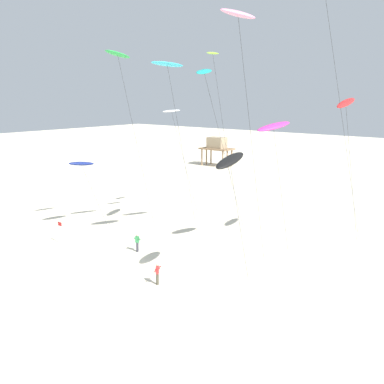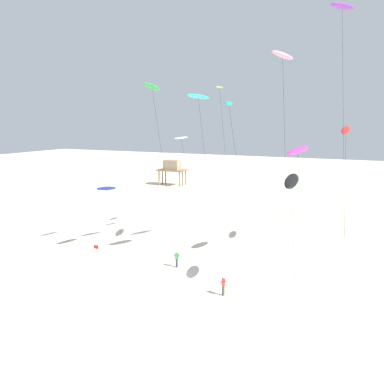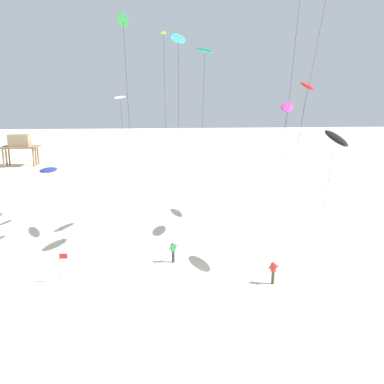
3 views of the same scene
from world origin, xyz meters
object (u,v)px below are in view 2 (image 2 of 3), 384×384
Objects in this scene: kite_black at (292,181)px; marker_flag at (95,251)px; kite_red at (346,131)px; kite_navy at (107,188)px; kite_pink at (283,56)px; kite_flyer_middle at (223,285)px; kite_magenta at (298,151)px; kite_cyan at (198,98)px; kite_flyer_nearest at (177,259)px; kite_green at (152,89)px; kite_white at (181,140)px; stilt_house at (172,167)px; kite_purple at (342,9)px; kite_teal at (229,104)px; kite_lime at (220,91)px.

kite_black is 20.64m from marker_flag.
kite_red is at bearing 79.26° from kite_black.
kite_navy is 20.77m from kite_black.
kite_pink is 12.11× the size of kite_flyer_middle.
kite_cyan reaches higher than kite_magenta.
kite_red is 21.97m from kite_flyer_nearest.
kite_green reaches higher than kite_cyan.
kite_pink is 17.69m from kite_white.
stilt_house is at bearing 131.26° from kite_magenta.
kite_purple reaches higher than marker_flag.
kite_white is at bearing 127.79° from kite_flyer_middle.
kite_flyer_nearest is (-10.17, -6.01, -10.51)m from kite_magenta.
kite_teal is 18.53m from kite_flyer_middle.
kite_white reaches higher than kite_magenta.
kite_white is at bearing 167.86° from kite_purple.
kite_lime is 1.11× the size of kite_teal.
kite_flyer_nearest is (-13.89, -11.71, -12.36)m from kite_red.
kite_white reaches higher than stilt_house.
kite_flyer_middle is 0.26× the size of stilt_house.
kite_navy is (-12.07, -4.74, -8.83)m from kite_teal.
kite_pink reaches higher than kite_navy.
kite_lime is at bearing 73.54° from kite_green.
kite_cyan is at bearing 37.73° from marker_flag.
kite_cyan is at bearing 13.64° from kite_navy.
kite_navy is 10.97m from kite_white.
stilt_house is (-15.88, 44.87, -2.98)m from kite_navy.
kite_flyer_nearest is (-11.31, 1.87, -8.67)m from kite_black.
kite_purple is at bearing 46.09° from kite_pink.
stilt_house is at bearing 118.45° from kite_flyer_nearest.
kite_red is 6.62× the size of marker_flag.
kite_red reaches higher than kite_white.
kite_black is at bearing 3.09° from marker_flag.
kite_purple is (17.84, -3.84, 11.97)m from kite_white.
kite_black is 1.62× the size of stilt_house.
stilt_house is at bearing 127.74° from kite_pink.
kite_lime is at bearing 91.19° from kite_flyer_nearest.
kite_navy is (-9.77, -2.37, -9.45)m from kite_cyan.
kite_purple is at bearing -1.47° from kite_magenta.
kite_green is at bearing 150.07° from kite_flyer_middle.
kite_green is (-6.26, -4.59, 1.46)m from kite_teal.
kite_pink is 1.62× the size of kite_white.
kite_lime reaches higher than kite_cyan.
kite_green is 17.00m from marker_flag.
kite_navy is at bearing -130.38° from kite_lime.
kite_cyan is 15.85m from kite_red.
kite_navy is at bearing -155.41° from kite_red.
kite_teal reaches higher than kite_flyer_nearest.
kite_red is (14.13, 0.12, -4.41)m from kite_lime.
kite_navy is at bearing -165.96° from kite_magenta.
kite_cyan reaches higher than kite_red.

